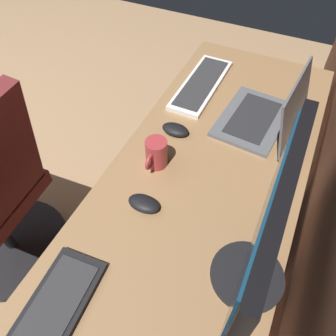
# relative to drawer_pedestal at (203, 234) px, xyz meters

# --- Properties ---
(desk) EXTENTS (2.01, 0.64, 0.73)m
(desk) POSITION_rel_drawer_pedestal_xyz_m (0.19, -0.03, 0.31)
(desk) COLOR #936D47
(desk) RESTS_ON ground
(drawer_pedestal) EXTENTS (0.40, 0.51, 0.69)m
(drawer_pedestal) POSITION_rel_drawer_pedestal_xyz_m (0.00, 0.00, 0.00)
(drawer_pedestal) COLOR #936D47
(drawer_pedestal) RESTS_ON ground
(monitor_primary) EXTENTS (0.50, 0.20, 0.42)m
(monitor_primary) POSITION_rel_drawer_pedestal_xyz_m (0.28, 0.20, 0.62)
(monitor_primary) COLOR black
(monitor_primary) RESTS_ON desk
(laptop_leftmost) EXTENTS (0.36, 0.31, 0.23)m
(laptop_leftmost) POSITION_rel_drawer_pedestal_xyz_m (-0.33, 0.10, 0.44)
(laptop_leftmost) COLOR #595B60
(laptop_leftmost) RESTS_ON desk
(keyboard_main) EXTENTS (0.42, 0.15, 0.02)m
(keyboard_main) POSITION_rel_drawer_pedestal_xyz_m (-0.46, -0.22, 0.39)
(keyboard_main) COLOR silver
(keyboard_main) RESTS_ON desk
(keyboard_spare) EXTENTS (0.43, 0.17, 0.02)m
(keyboard_spare) POSITION_rel_drawer_pedestal_xyz_m (0.63, -0.21, 0.39)
(keyboard_spare) COLOR black
(keyboard_spare) RESTS_ON desk
(mouse_main) EXTENTS (0.06, 0.10, 0.03)m
(mouse_main) POSITION_rel_drawer_pedestal_xyz_m (0.20, -0.16, 0.40)
(mouse_main) COLOR black
(mouse_main) RESTS_ON desk
(mouse_spare) EXTENTS (0.06, 0.10, 0.03)m
(mouse_spare) POSITION_rel_drawer_pedestal_xyz_m (-0.15, -0.20, 0.40)
(mouse_spare) COLOR black
(mouse_spare) RESTS_ON desk
(coffee_mug) EXTENTS (0.11, 0.07, 0.11)m
(coffee_mug) POSITION_rel_drawer_pedestal_xyz_m (0.02, -0.20, 0.44)
(coffee_mug) COLOR #A53338
(coffee_mug) RESTS_ON desk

